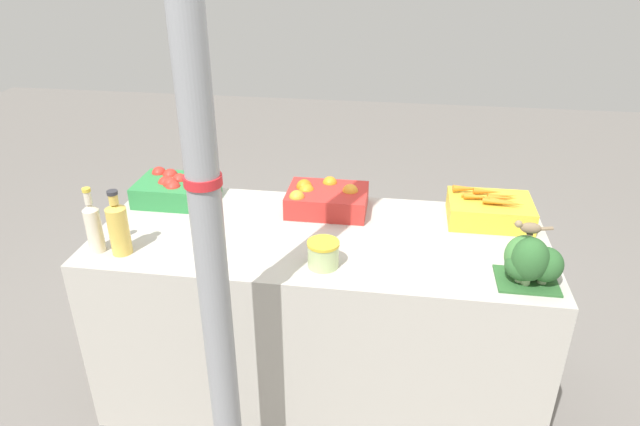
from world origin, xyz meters
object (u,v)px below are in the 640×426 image
Objects in this scene: carrot_crate at (490,209)px; sparrow_bird at (530,228)px; juice_bottle_golden at (118,227)px; support_pole at (204,189)px; juice_bottle_cloudy at (93,226)px; orange_crate at (326,199)px; broccoli_pile at (530,261)px; apple_crate at (177,188)px; pickle_jar at (323,254)px.

sparrow_bird is (0.06, -0.47, 0.17)m from carrot_crate.
support_pole is at bearing -36.86° from juice_bottle_golden.
support_pole reaches higher than juice_bottle_cloudy.
broccoli_pile reaches higher than orange_crate.
apple_crate is 0.50m from juice_bottle_golden.
apple_crate reaches higher than pickle_jar.
broccoli_pile is 0.13m from sparrow_bird.
broccoli_pile is at bearing -0.57° from pickle_jar.
apple_crate is at bearing 162.27° from broccoli_pile.
juice_bottle_cloudy reaches higher than orange_crate.
orange_crate is 0.98m from juice_bottle_cloudy.
broccoli_pile is at bearing -30.94° from orange_crate.
carrot_crate is 2.89× the size of pickle_jar.
orange_crate is (0.71, -0.00, -0.00)m from apple_crate.
juice_bottle_golden reaches higher than sparrow_bird.
broccoli_pile reaches higher than apple_crate.
support_pole reaches higher than pickle_jar.
juice_bottle_cloudy reaches higher than pickle_jar.
carrot_crate is 1.32× the size of juice_bottle_golden.
support_pole is 7.42× the size of apple_crate.
sparrow_bird reaches higher than orange_crate.
orange_crate is at bearing 179.96° from carrot_crate.
juice_bottle_golden is 2.18× the size of pickle_jar.
juice_bottle_cloudy is at bearing 3.69° from sparrow_bird.
orange_crate is 1.30× the size of juice_bottle_cloudy.
sparrow_bird is at bearing -17.60° from apple_crate.
support_pole reaches higher than juice_bottle_golden.
apple_crate is at bearing 179.93° from carrot_crate.
carrot_crate reaches higher than apple_crate.
juice_bottle_golden is at bearing -179.62° from broccoli_pile.
pickle_jar is (-0.75, 0.01, -0.04)m from broccoli_pile.
orange_crate is 1.32× the size of juice_bottle_golden.
support_pole is 0.66m from pickle_jar.
orange_crate is at bearing -0.10° from apple_crate.
support_pole is at bearing -105.27° from orange_crate.
sparrow_bird reaches higher than broccoli_pile.
juice_bottle_cloudy is at bearing 148.09° from support_pole.
juice_bottle_golden is at bearing 143.14° from support_pole.
pickle_jar is (0.76, -0.47, -0.01)m from apple_crate.
sparrow_bird reaches higher than pickle_jar.
orange_crate is 0.90m from juice_bottle_golden.
support_pole is at bearing -31.91° from juice_bottle_cloudy.
broccoli_pile is at bearing 20.65° from support_pole.
pickle_jar is (0.06, -0.47, -0.00)m from orange_crate.
broccoli_pile is at bearing 0.36° from juice_bottle_cloudy.
pickle_jar is at bearing -144.65° from carrot_crate.
support_pole is 11.79× the size of broccoli_pile.
carrot_crate is 1.59× the size of broccoli_pile.
sparrow_bird reaches higher than apple_crate.
support_pole is 9.66× the size of juice_bottle_cloudy.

